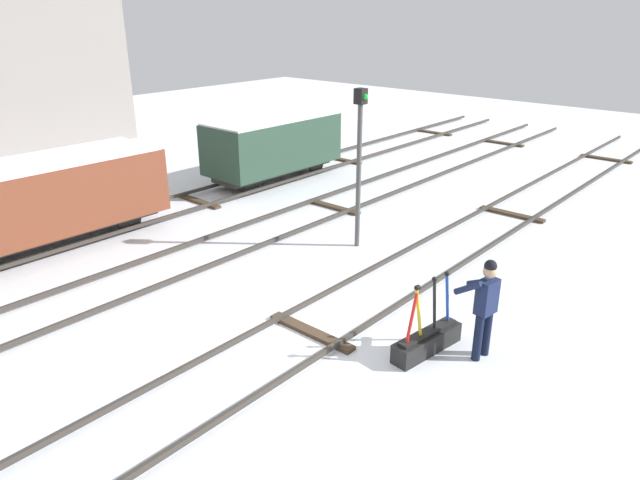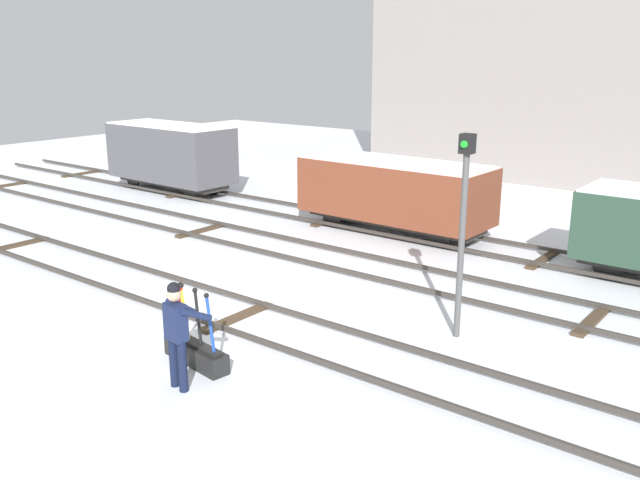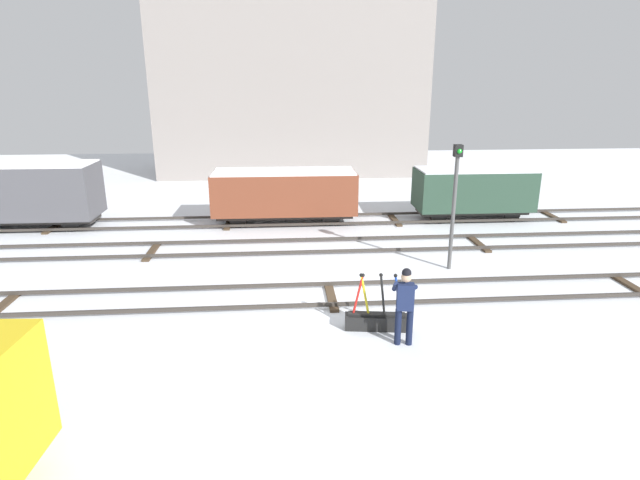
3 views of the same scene
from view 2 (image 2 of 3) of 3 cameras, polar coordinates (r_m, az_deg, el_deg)
name	(u,v)px [view 2 (image 2 of 3)]	position (r m, az deg, el deg)	size (l,w,h in m)	color
ground_plane	(237,319)	(14.34, -6.94, -6.58)	(60.00, 60.00, 0.00)	silver
track_main_line	(237,314)	(14.30, -6.95, -6.17)	(44.00, 1.94, 0.18)	#38332D
track_siding_near	(358,264)	(17.47, 3.21, -2.00)	(44.00, 1.94, 0.18)	#38332D
track_siding_far	(427,236)	(20.35, 8.91, 0.37)	(44.00, 1.94, 0.18)	#38332D
switch_lever_frame	(196,351)	(12.42, -10.36, -9.09)	(1.55, 0.56, 1.45)	black
rail_worker	(178,328)	(11.31, -11.84, -7.24)	(0.60, 0.69, 1.85)	#111831
signal_post	(463,217)	(12.93, 11.88, 1.94)	(0.24, 0.32, 3.94)	#4C4C4C
apartment_building	(576,44)	(31.99, 20.66, 15.11)	(16.60, 6.85, 11.28)	gray
freight_car_near_switch	(394,191)	(20.65, 6.23, 4.07)	(5.91, 2.19, 2.22)	#2D2B28
freight_car_back_track	(171,154)	(27.33, -12.38, 7.07)	(5.37, 2.18, 2.64)	#2D2B28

